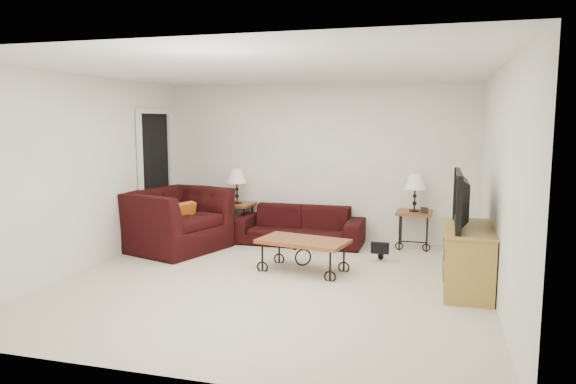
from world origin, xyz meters
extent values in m
plane|color=beige|center=(0.00, 0.00, 0.00)|extent=(5.00, 5.00, 0.00)
cube|color=white|center=(0.00, 2.50, 1.25)|extent=(5.00, 0.02, 2.50)
cube|color=white|center=(0.00, -2.50, 1.25)|extent=(5.00, 0.02, 2.50)
cube|color=white|center=(-2.50, 0.00, 1.25)|extent=(0.02, 5.00, 2.50)
cube|color=white|center=(2.50, 0.00, 1.25)|extent=(0.02, 5.00, 2.50)
plane|color=white|center=(0.00, 0.00, 2.50)|extent=(5.00, 5.00, 0.00)
cube|color=black|center=(-2.47, 1.65, 1.02)|extent=(0.08, 0.94, 2.04)
imported|color=black|center=(-0.19, 2.02, 0.29)|extent=(2.00, 0.78, 0.58)
cube|color=brown|center=(-1.29, 2.20, 0.28)|extent=(0.53, 0.53, 0.57)
cube|color=brown|center=(1.56, 2.20, 0.28)|extent=(0.54, 0.54, 0.57)
cube|color=black|center=(-1.44, 2.05, 0.62)|extent=(0.11, 0.03, 0.09)
cube|color=black|center=(1.71, 2.05, 0.61)|extent=(0.11, 0.04, 0.09)
cube|color=brown|center=(0.25, 0.52, 0.21)|extent=(1.22, 0.81, 0.42)
imported|color=black|center=(-1.88, 1.15, 0.45)|extent=(1.58, 1.69, 0.90)
cube|color=#C34A19|center=(-1.73, 1.10, 0.52)|extent=(0.23, 0.42, 0.41)
cube|color=olive|center=(2.23, 0.31, 0.37)|extent=(0.51, 1.22, 0.73)
imported|color=black|center=(2.21, 0.31, 1.05)|extent=(0.14, 1.09, 0.63)
ellipsoid|color=black|center=(1.15, 1.37, 0.24)|extent=(0.44, 0.38, 0.49)
camera|label=1|loc=(1.84, -5.91, 1.92)|focal=33.09mm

